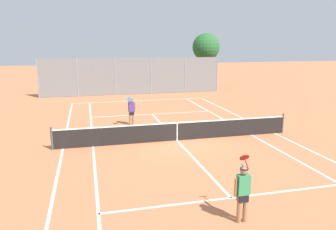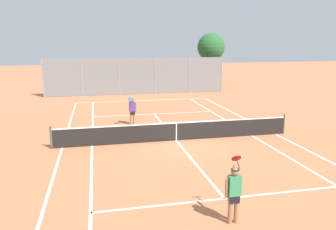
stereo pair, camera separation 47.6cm
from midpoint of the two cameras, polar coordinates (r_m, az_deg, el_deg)
The scene contains 13 objects.
ground_plane at distance 16.50m, azimuth 2.28°, elevation -4.48°, with size 120.00×120.00×0.00m, color #C67047.
court_line_markings at distance 16.50m, azimuth 2.28°, elevation -4.47°, with size 11.10×23.90×0.01m.
tennis_net at distance 16.36m, azimuth 2.29°, elevation -2.78°, with size 12.00×0.10×1.07m.
player_near_side at distance 9.22m, azimuth 12.91°, elevation -12.82°, with size 0.66×0.73×1.77m.
player_far_left at distance 19.50m, azimuth -5.53°, elevation 0.94°, with size 0.58×0.80×1.77m.
loose_tennis_ball_0 at distance 21.87m, azimuth -8.57°, elevation -0.27°, with size 0.07×0.07×0.07m, color #D1DB33.
loose_tennis_ball_1 at distance 15.63m, azimuth 0.69°, elevation -5.33°, with size 0.07×0.07×0.07m, color #D1DB33.
loose_tennis_ball_2 at distance 15.89m, azimuth 10.66°, elevation -5.24°, with size 0.07×0.07×0.07m, color #D1DB33.
loose_tennis_ball_3 at distance 26.92m, azimuth -4.54°, elevation 2.23°, with size 0.07×0.07×0.07m, color #D1DB33.
loose_tennis_ball_4 at distance 23.05m, azimuth -6.37°, elevation 0.45°, with size 0.07×0.07×0.07m, color #D1DB33.
loose_tennis_ball_5 at distance 21.85m, azimuth -5.52°, elevation -0.20°, with size 0.07×0.07×0.07m, color #D1DB33.
back_fence at distance 31.13m, azimuth -4.94°, elevation 6.75°, with size 16.98×0.08×3.43m.
tree_behind_left at distance 36.60m, azimuth 7.91°, elevation 11.48°, with size 2.97×2.97×5.81m.
Camera 2 is at (-3.79, -15.31, 4.83)m, focal length 35.00 mm.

